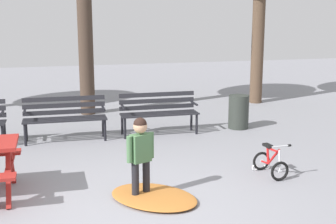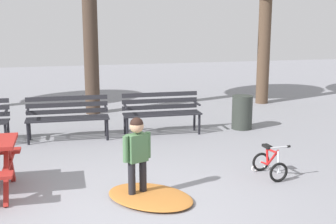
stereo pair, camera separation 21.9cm
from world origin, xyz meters
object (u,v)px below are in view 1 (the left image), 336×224
(park_bench_right, at_px, (159,110))
(kids_bicycle, at_px, (270,163))
(park_bench_left, at_px, (65,115))
(trash_bin, at_px, (239,112))
(child_standing, at_px, (141,151))

(park_bench_right, relative_size, kids_bicycle, 2.79)
(park_bench_left, relative_size, trash_bin, 2.21)
(child_standing, height_order, kids_bicycle, child_standing)
(park_bench_right, relative_size, trash_bin, 2.21)
(child_standing, xyz_separation_m, trash_bin, (2.92, 3.22, -0.29))
(park_bench_left, height_order, kids_bicycle, park_bench_left)
(park_bench_left, xyz_separation_m, park_bench_right, (1.90, -0.02, 0.00))
(child_standing, height_order, trash_bin, child_standing)
(kids_bicycle, bearing_deg, park_bench_right, 108.32)
(park_bench_right, xyz_separation_m, kids_bicycle, (0.98, -2.95, -0.31))
(park_bench_left, bearing_deg, child_standing, -76.68)
(kids_bicycle, xyz_separation_m, trash_bin, (0.82, 2.92, 0.16))
(trash_bin, bearing_deg, kids_bicycle, -105.68)
(park_bench_right, distance_m, kids_bicycle, 3.13)
(park_bench_left, relative_size, kids_bicycle, 2.80)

